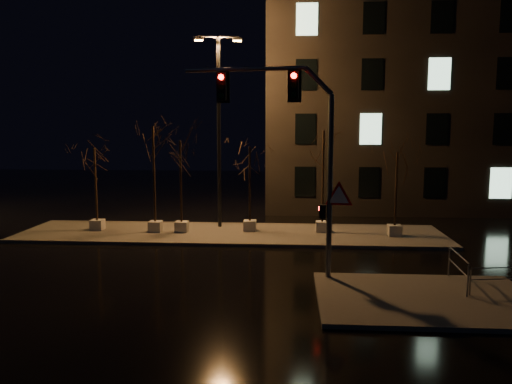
{
  "coord_description": "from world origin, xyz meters",
  "views": [
    {
      "loc": [
        3.09,
        -19.41,
        5.59
      ],
      "look_at": [
        1.59,
        2.08,
        2.8
      ],
      "focal_mm": 35.0,
      "sensor_mm": 36.0,
      "label": 1
    }
  ],
  "objects": [
    {
      "name": "median",
      "position": [
        0.0,
        6.0,
        0.07
      ],
      "size": [
        22.0,
        5.0,
        0.15
      ],
      "primitive_type": "cube",
      "color": "#4F4D46",
      "rests_on": "ground"
    },
    {
      "name": "traffic_signal_mast",
      "position": [
        3.27,
        -1.36,
        5.14
      ],
      "size": [
        6.19,
        0.87,
        7.6
      ],
      "rotation": [
        0.0,
        0.0,
        -0.12
      ],
      "color": "slate",
      "rests_on": "sidewalk_corner"
    },
    {
      "name": "tree_3",
      "position": [
        0.96,
        6.5,
        3.6
      ],
      "size": [
        1.8,
        1.8,
        4.55
      ],
      "color": "#ADABA2",
      "rests_on": "median"
    },
    {
      "name": "building",
      "position": [
        14.0,
        18.0,
        7.5
      ],
      "size": [
        25.0,
        12.0,
        15.0
      ],
      "primitive_type": "cube",
      "color": "black",
      "rests_on": "ground"
    },
    {
      "name": "ground",
      "position": [
        0.0,
        0.0,
        0.0
      ],
      "size": [
        90.0,
        90.0,
        0.0
      ],
      "primitive_type": "plane",
      "color": "black",
      "rests_on": "ground"
    },
    {
      "name": "tree_0",
      "position": [
        -7.2,
        6.15,
        3.55
      ],
      "size": [
        1.8,
        1.8,
        4.47
      ],
      "color": "#ADABA2",
      "rests_on": "median"
    },
    {
      "name": "tree_1",
      "position": [
        -3.99,
        5.93,
        4.45
      ],
      "size": [
        1.8,
        1.8,
        5.66
      ],
      "color": "#ADABA2",
      "rests_on": "median"
    },
    {
      "name": "guard_rail_a",
      "position": [
        10.0,
        -3.1,
        0.75
      ],
      "size": [
        2.12,
        0.34,
        0.92
      ],
      "rotation": [
        0.0,
        0.0,
        0.14
      ],
      "color": "slate",
      "rests_on": "sidewalk_corner"
    },
    {
      "name": "sidewalk_corner",
      "position": [
        7.5,
        -3.5,
        0.07
      ],
      "size": [
        7.0,
        5.0,
        0.15
      ],
      "primitive_type": "cube",
      "color": "#4F4D46",
      "rests_on": "ground"
    },
    {
      "name": "tree_4",
      "position": [
        4.77,
        6.5,
        4.26
      ],
      "size": [
        1.8,
        1.8,
        5.42
      ],
      "color": "#ADABA2",
      "rests_on": "median"
    },
    {
      "name": "tree_2",
      "position": [
        -2.59,
        5.96,
        3.87
      ],
      "size": [
        1.8,
        1.8,
        4.9
      ],
      "color": "#ADABA2",
      "rests_on": "median"
    },
    {
      "name": "guard_rail_b",
      "position": [
        8.9,
        -2.23,
        0.87
      ],
      "size": [
        0.17,
        2.35,
        1.11
      ],
      "rotation": [
        0.0,
        0.0,
        1.52
      ],
      "color": "slate",
      "rests_on": "sidewalk_corner"
    },
    {
      "name": "tree_5",
      "position": [
        8.37,
        5.78,
        3.45
      ],
      "size": [
        1.8,
        1.8,
        4.34
      ],
      "color": "#ADABA2",
      "rests_on": "median"
    },
    {
      "name": "streetlight_main",
      "position": [
        -0.8,
        7.51,
        6.06
      ],
      "size": [
        2.56,
        0.69,
        10.24
      ],
      "rotation": [
        0.0,
        0.0,
        0.16
      ],
      "color": "black",
      "rests_on": "median"
    }
  ]
}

